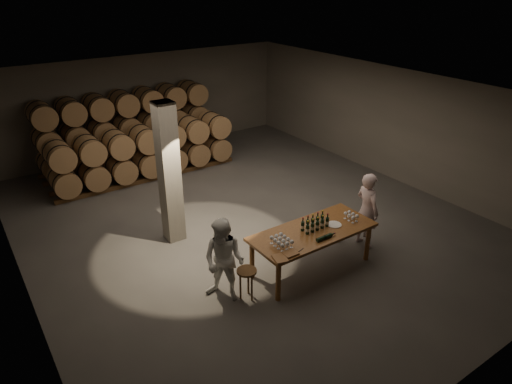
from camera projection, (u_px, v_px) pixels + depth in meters
room at (169, 174)px, 9.86m from camera, size 12.00×12.00×12.00m
tasting_table at (313, 235)px, 9.13m from camera, size 2.60×1.10×0.90m
barrel_stack_back at (126, 127)px, 14.17m from camera, size 5.48×0.95×2.31m
barrel_stack_front at (145, 151)px, 13.29m from camera, size 5.48×0.95×1.57m
bottle_cluster at (315, 224)px, 9.11m from camera, size 0.59×0.22×0.30m
lying_bottles at (325, 237)px, 8.78m from camera, size 0.47×0.08×0.08m
glass_cluster_left at (282, 240)px, 8.53m from camera, size 0.30×0.41×0.17m
glass_cluster_right at (351, 215)px, 9.42m from camera, size 0.19×0.30×0.16m
plate at (334, 225)px, 9.28m from camera, size 0.30×0.30×0.02m
notebook_near at (290, 253)px, 8.32m from camera, size 0.28×0.23×0.03m
notebook_corner at (280, 258)px, 8.18m from camera, size 0.30×0.34×0.03m
pen at (301, 250)px, 8.44m from camera, size 0.15×0.05×0.01m
stool at (247, 275)px, 8.40m from camera, size 0.37×0.37×0.62m
person_man at (367, 210)px, 9.93m from camera, size 0.47×0.67×1.74m
person_woman at (224, 260)px, 8.27m from camera, size 0.97×1.02×1.65m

